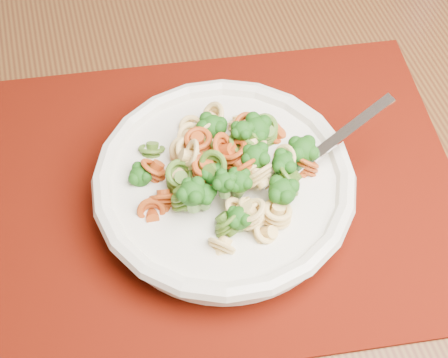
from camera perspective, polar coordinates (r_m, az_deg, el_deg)
dining_table at (r=0.78m, az=1.98°, el=-1.30°), size 1.64×1.35×0.74m
placemat at (r=0.66m, az=0.17°, el=-0.88°), size 0.61×0.57×0.00m
pasta_bowl at (r=0.63m, az=0.00°, el=-0.51°), size 0.26×0.26×0.05m
pasta_broccoli_heap at (r=0.61m, az=-0.00°, el=0.32°), size 0.22×0.22×0.06m
fork at (r=0.61m, az=5.41°, el=-0.06°), size 0.18×0.04×0.08m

